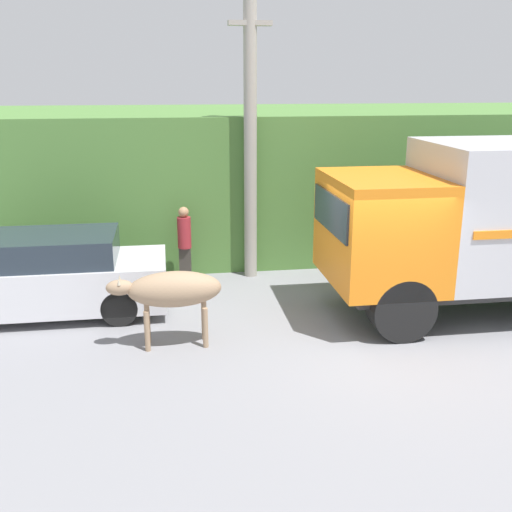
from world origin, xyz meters
The scene contains 8 objects.
ground_plane centered at (0.00, 0.00, 0.00)m, with size 60.00×60.00×0.00m, color gray.
hillside_embankment centered at (0.00, 7.29, 1.76)m, with size 32.00×6.65×3.52m.
building_backdrop centered at (-4.20, 5.55, 1.45)m, with size 4.83×2.70×2.87m.
cargo_truck centered at (2.74, 0.87, 1.80)m, with size 6.14×2.50×3.22m.
brown_cow centered at (-3.29, 0.21, 0.97)m, with size 1.87×0.60×1.29m.
parked_suv centered at (-5.61, 1.98, 0.76)m, with size 4.50×1.75×1.55m.
pedestrian_on_hill centered at (-2.97, 3.48, 0.94)m, with size 0.33×0.33×1.68m.
utility_pole centered at (-1.49, 3.71, 3.16)m, with size 0.90×0.28×6.13m.
Camera 1 is at (-3.31, -9.14, 4.31)m, focal length 42.00 mm.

